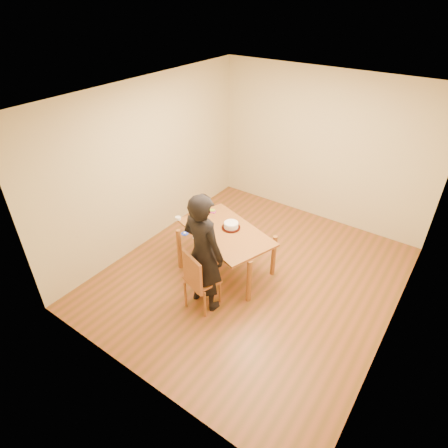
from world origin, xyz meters
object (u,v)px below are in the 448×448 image
Objects in this scene: cake_plate at (231,228)px; dining_chair at (202,279)px; dining_table at (226,232)px; person at (203,253)px; cake at (231,225)px.

dining_chair is at bearing -81.40° from cake_plate.
cake_plate is (0.02, 0.11, 0.03)m from dining_table.
cake is at bearing -75.96° from person.
person is (0.00, 0.05, 0.42)m from dining_chair.
cake_plate is (-0.13, 0.88, 0.31)m from dining_chair.
dining_table is 0.11m from cake_plate.
dining_table is at bearing -98.77° from cake_plate.
cake_plate is 0.16× the size of person.
dining_table is 0.76m from person.
cake is (0.00, -0.00, 0.04)m from cake_plate.
dining_table is at bearing -73.40° from person.
person reaches higher than dining_chair.
cake_plate is 0.04m from cake.
dining_table is 0.13m from cake.
dining_table is 3.56× the size of dining_chair.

